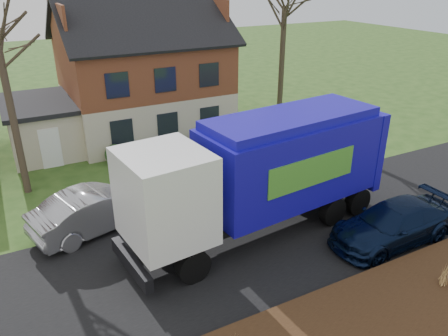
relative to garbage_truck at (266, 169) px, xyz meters
name	(u,v)px	position (x,y,z in m)	size (l,w,h in m)	color
ground	(221,252)	(-2.21, -0.57, -2.63)	(120.00, 120.00, 0.00)	#284918
road	(221,252)	(-2.21, -0.57, -2.62)	(80.00, 7.00, 0.02)	black
main_house	(135,68)	(-0.72, 13.34, 1.40)	(12.95, 8.95, 9.26)	beige
garbage_truck	(266,169)	(0.00, 0.00, 0.00)	(10.86, 3.90, 4.55)	black
silver_sedan	(98,209)	(-5.68, 3.15, -1.77)	(1.80, 5.16, 1.70)	#A4A5AB
navy_wagon	(393,223)	(3.81, -2.92, -1.88)	(2.09, 5.15, 1.49)	black
grass_clump_east	(447,274)	(3.01, -5.81, -1.91)	(0.33, 0.27, 0.83)	tan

